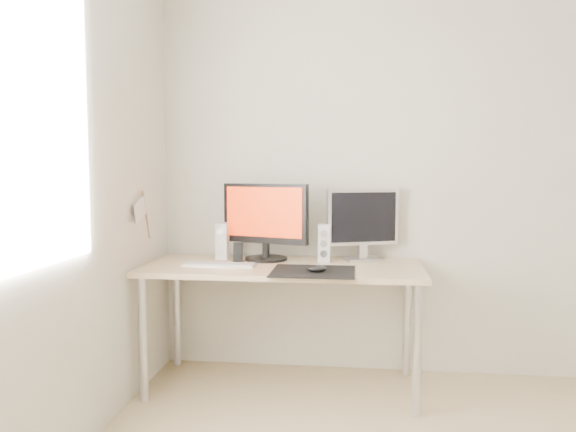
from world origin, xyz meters
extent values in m
plane|color=silver|center=(0.00, 1.75, 1.25)|extent=(3.50, 0.00, 3.50)
cube|color=black|center=(-0.74, 1.19, 0.73)|extent=(0.45, 0.40, 0.00)
ellipsoid|color=black|center=(-0.72, 1.16, 0.75)|extent=(0.11, 0.06, 0.04)
cube|color=#D1B587|center=(-0.93, 1.38, 0.71)|extent=(1.60, 0.70, 0.03)
cylinder|color=silver|center=(-1.67, 1.09, 0.35)|extent=(0.05, 0.05, 0.70)
cylinder|color=silver|center=(-0.19, 1.09, 0.35)|extent=(0.05, 0.05, 0.70)
cylinder|color=silver|center=(-1.67, 1.67, 0.35)|extent=(0.05, 0.05, 0.70)
cylinder|color=silver|center=(-0.19, 1.67, 0.35)|extent=(0.05, 0.05, 0.70)
cylinder|color=black|center=(-1.06, 1.54, 0.74)|extent=(0.33, 0.33, 0.02)
cylinder|color=black|center=(-1.06, 1.54, 0.81)|extent=(0.05, 0.05, 0.12)
cube|color=black|center=(-1.06, 1.53, 1.02)|extent=(0.54, 0.21, 0.36)
cube|color=#F6510C|center=(-1.07, 1.51, 1.03)|extent=(0.48, 0.15, 0.30)
cube|color=silver|center=(-0.47, 1.61, 0.74)|extent=(0.26, 0.23, 0.01)
cube|color=silver|center=(-0.47, 1.61, 0.80)|extent=(0.06, 0.06, 0.10)
cube|color=silver|center=(-0.47, 1.61, 0.99)|extent=(0.44, 0.20, 0.34)
cube|color=black|center=(-0.46, 1.59, 0.99)|extent=(0.39, 0.15, 0.30)
cube|color=white|center=(-1.33, 1.54, 0.84)|extent=(0.07, 0.08, 0.22)
cylinder|color=silver|center=(-1.33, 1.50, 0.78)|extent=(0.04, 0.01, 0.04)
cylinder|color=silver|center=(-1.33, 1.50, 0.84)|extent=(0.04, 0.01, 0.04)
cylinder|color=#BBBBBD|center=(-1.33, 1.50, 0.90)|extent=(0.04, 0.01, 0.04)
cube|color=white|center=(-0.70, 1.54, 0.84)|extent=(0.07, 0.08, 0.22)
cylinder|color=#B0B0B3|center=(-0.70, 1.49, 0.78)|extent=(0.04, 0.01, 0.04)
cylinder|color=#B0B0B3|center=(-0.70, 1.49, 0.84)|extent=(0.04, 0.01, 0.04)
cylinder|color=#BDBDBF|center=(-0.70, 1.49, 0.90)|extent=(0.04, 0.01, 0.04)
cube|color=silver|center=(-1.29, 1.31, 0.73)|extent=(0.42, 0.13, 0.01)
cube|color=silver|center=(-1.29, 1.31, 0.74)|extent=(0.40, 0.11, 0.01)
cube|color=black|center=(-1.20, 1.39, 0.74)|extent=(0.07, 0.06, 0.02)
cube|color=black|center=(-1.20, 1.39, 0.80)|extent=(0.06, 0.03, 0.11)
cylinder|color=#A57F54|center=(-1.72, 1.30, 1.02)|extent=(0.01, 0.10, 0.29)
cube|color=white|center=(-1.72, 1.21, 1.06)|extent=(0.00, 0.19, 0.15)
camera|label=1|loc=(-0.51, -1.81, 1.29)|focal=35.00mm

